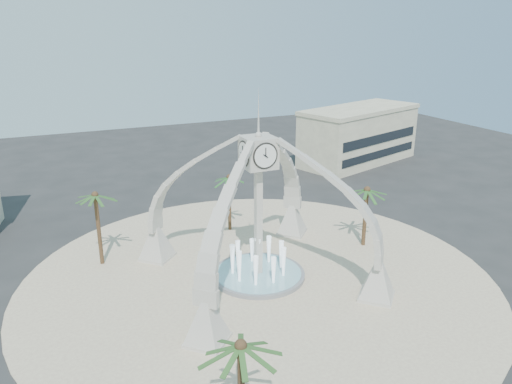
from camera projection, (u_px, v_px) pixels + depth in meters
name	position (u px, v px, depth m)	size (l,w,h in m)	color
ground	(258.00, 277.00, 43.01)	(140.00, 140.00, 0.00)	#282828
plaza	(258.00, 276.00, 43.00)	(40.00, 40.00, 0.06)	beige
clock_tower	(258.00, 206.00, 40.93)	(17.94, 17.94, 16.30)	#BAB4A6
fountain	(258.00, 274.00, 42.92)	(8.00, 8.00, 3.62)	gray
building_ne	(359.00, 135.00, 77.51)	(21.87, 14.17, 8.60)	beige
palm_east	(367.00, 190.00, 47.31)	(5.15, 5.15, 6.54)	brown
palm_west	(95.00, 196.00, 43.24)	(4.36, 4.36, 7.34)	brown
palm_north	(229.00, 178.00, 50.97)	(4.29, 4.29, 6.52)	brown
palm_south	(241.00, 347.00, 24.10)	(5.03, 5.03, 6.70)	brown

